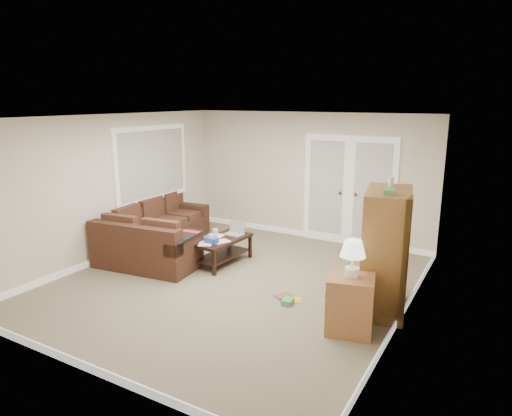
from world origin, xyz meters
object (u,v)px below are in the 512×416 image
Objects in this scene: tv_armoire at (385,250)px; sectional_sofa at (156,237)px; side_cabinet at (350,299)px; coffee_table at (223,249)px.

sectional_sofa is at bearing 165.83° from tv_armoire.
tv_armoire is 0.91m from side_cabinet.
side_cabinet is at bearing -115.17° from tv_armoire.
sectional_sofa is 4.08m from side_cabinet.
side_cabinet reaches higher than coffee_table.
coffee_table is at bearing 160.65° from tv_armoire.
side_cabinet is at bearing -20.12° from coffee_table.
tv_armoire reaches higher than sectional_sofa.
side_cabinet is (-0.19, -0.79, -0.41)m from tv_armoire.
tv_armoire is at bearing 62.67° from side_cabinet.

